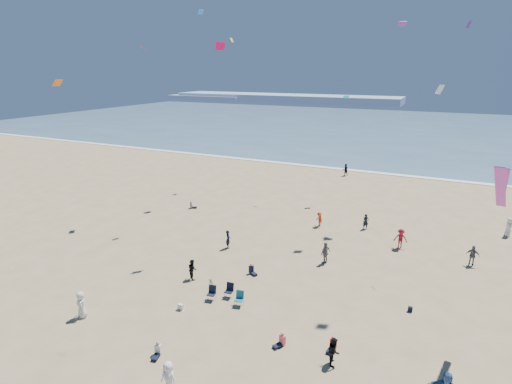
% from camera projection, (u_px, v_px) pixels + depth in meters
% --- Properties ---
extents(ground, '(220.00, 220.00, 0.00)m').
position_uv_depth(ground, '(164.00, 342.00, 22.73)').
color(ground, tan).
rests_on(ground, ground).
extents(ocean, '(220.00, 100.00, 0.06)m').
position_uv_depth(ocean, '(391.00, 128.00, 104.74)').
color(ocean, '#476B84').
rests_on(ocean, ground).
extents(surf_line, '(220.00, 1.20, 0.08)m').
position_uv_depth(surf_line, '(347.00, 170.00, 61.57)').
color(surf_line, white).
rests_on(surf_line, ground).
extents(headland_far, '(110.00, 20.00, 3.20)m').
position_uv_depth(headland_far, '(284.00, 98.00, 193.62)').
color(headland_far, '#7A8EA8').
rests_on(headland_far, ground).
extents(headland_near, '(40.00, 14.00, 2.00)m').
position_uv_depth(headland_near, '(208.00, 97.00, 205.87)').
color(headland_near, '#7A8EA8').
rests_on(headland_near, ground).
extents(standing_flyers, '(26.40, 45.23, 1.81)m').
position_uv_depth(standing_flyers, '(342.00, 254.00, 31.59)').
color(standing_flyers, silver).
rests_on(standing_flyers, ground).
extents(seated_group, '(21.34, 21.70, 0.84)m').
position_uv_depth(seated_group, '(236.00, 283.00, 28.18)').
color(seated_group, white).
rests_on(seated_group, ground).
extents(chair_cluster, '(2.70, 1.47, 1.00)m').
position_uv_depth(chair_cluster, '(226.00, 294.00, 26.61)').
color(chair_cluster, black).
rests_on(chair_cluster, ground).
extents(white_tote, '(0.35, 0.20, 0.40)m').
position_uv_depth(white_tote, '(181.00, 307.00, 25.75)').
color(white_tote, white).
rests_on(white_tote, ground).
extents(black_backpack, '(0.30, 0.22, 0.38)m').
position_uv_depth(black_backpack, '(230.00, 289.00, 27.86)').
color(black_backpack, black).
rests_on(black_backpack, ground).
extents(navy_bag, '(0.28, 0.18, 0.34)m').
position_uv_depth(navy_bag, '(410.00, 309.00, 25.55)').
color(navy_bag, black).
rests_on(navy_bag, ground).
extents(kites_aloft, '(39.83, 36.58, 30.47)m').
position_uv_depth(kites_aloft, '(407.00, 70.00, 25.68)').
color(kites_aloft, red).
rests_on(kites_aloft, ground).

